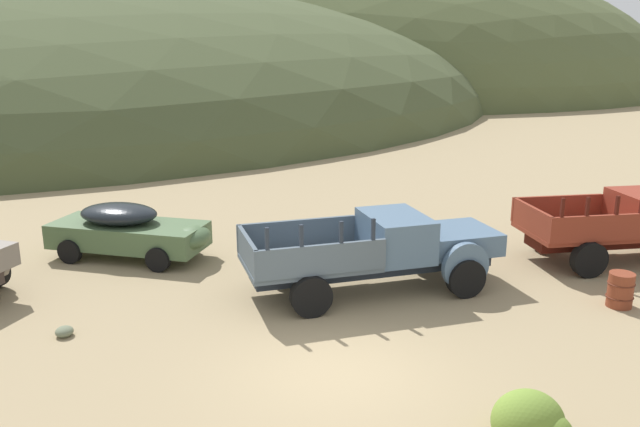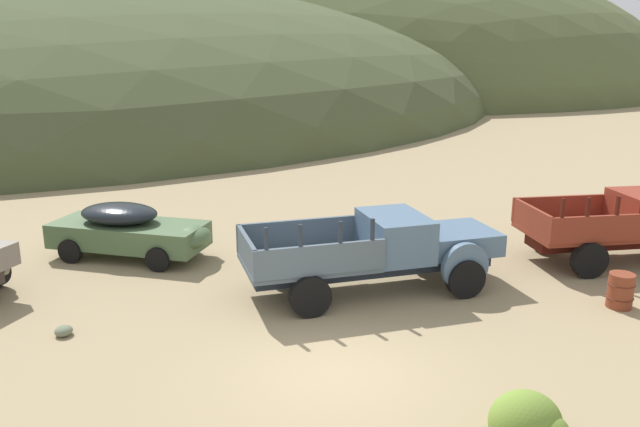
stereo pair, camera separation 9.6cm
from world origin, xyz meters
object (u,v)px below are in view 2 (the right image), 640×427
at_px(car_weathered_green, 133,230).
at_px(truck_chalk_blue, 390,250).
at_px(oil_drum_foreground, 620,290).
at_px(truck_rust_red, 638,225).

bearing_deg(car_weathered_green, truck_chalk_blue, -3.48).
distance_m(truck_chalk_blue, oil_drum_foreground, 5.42).
bearing_deg(car_weathered_green, truck_rust_red, 14.32).
height_order(truck_chalk_blue, oil_drum_foreground, truck_chalk_blue).
bearing_deg(truck_chalk_blue, oil_drum_foreground, -29.65).
bearing_deg(truck_chalk_blue, truck_rust_red, 0.40).
bearing_deg(oil_drum_foreground, truck_rust_red, 58.90).
distance_m(truck_rust_red, oil_drum_foreground, 3.99).
xyz_separation_m(truck_rust_red, oil_drum_foreground, (-2.04, -3.38, -0.60)).
distance_m(car_weathered_green, truck_rust_red, 14.26).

